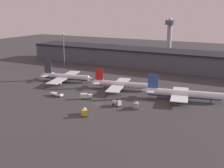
# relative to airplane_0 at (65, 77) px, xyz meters

# --- Properties ---
(ground) EXTENTS (600.00, 600.00, 0.00)m
(ground) POSITION_rel_airplane_0_xyz_m (42.58, -29.78, -3.11)
(ground) COLOR #383538
(terminal_building) EXTENTS (236.98, 28.66, 14.76)m
(terminal_building) POSITION_rel_airplane_0_xyz_m (42.58, 70.30, 4.31)
(terminal_building) COLOR #4C515B
(terminal_building) RESTS_ON ground
(airplane_0) EXTENTS (38.04, 38.38, 13.72)m
(airplane_0) POSITION_rel_airplane_0_xyz_m (0.00, 0.00, 0.00)
(airplane_0) COLOR silver
(airplane_0) RESTS_ON ground
(airplane_1) EXTENTS (39.77, 33.95, 11.93)m
(airplane_1) POSITION_rel_airplane_0_xyz_m (40.81, -0.34, -0.08)
(airplane_1) COLOR silver
(airplane_1) RESTS_ON ground
(airplane_2) EXTENTS (46.43, 28.08, 12.95)m
(airplane_2) POSITION_rel_airplane_0_xyz_m (78.82, -3.90, 0.33)
(airplane_2) COLOR white
(airplane_2) RESTS_ON ground
(service_vehicle_0) EXTENTS (6.32, 5.45, 3.04)m
(service_vehicle_0) POSITION_rel_airplane_0_xyz_m (32.39, -25.77, -1.39)
(service_vehicle_0) COLOR white
(service_vehicle_0) RESTS_ON ground
(service_vehicle_1) EXTENTS (7.95, 2.91, 2.47)m
(service_vehicle_1) POSITION_rel_airplane_0_xyz_m (15.58, -28.97, -1.95)
(service_vehicle_1) COLOR white
(service_vehicle_1) RESTS_ON ground
(service_vehicle_2) EXTENTS (4.92, 3.45, 3.15)m
(service_vehicle_2) POSITION_rel_airplane_0_xyz_m (52.08, -28.22, -1.41)
(service_vehicle_2) COLOR #9EA3A8
(service_vehicle_2) RESTS_ON ground
(service_vehicle_3) EXTENTS (5.15, 6.18, 3.26)m
(service_vehicle_3) POSITION_rel_airplane_0_xyz_m (44.90, -46.18, -1.36)
(service_vehicle_3) COLOR gold
(service_vehicle_3) RESTS_ON ground
(service_vehicle_4) EXTENTS (3.51, 5.58, 3.33)m
(service_vehicle_4) POSITION_rel_airplane_0_xyz_m (62.07, -26.92, -1.41)
(service_vehicle_4) COLOR #9EA3A8
(service_vehicle_4) RESTS_ON ground
(lamp_post_0) EXTENTS (1.80, 1.80, 27.94)m
(lamp_post_0) POSITION_rel_airplane_0_xyz_m (-30.67, 39.83, 14.40)
(lamp_post_0) COLOR slate
(lamp_post_0) RESTS_ON ground
(control_tower) EXTENTS (9.00, 9.00, 39.08)m
(control_tower) POSITION_rel_airplane_0_xyz_m (35.09, 116.98, 19.73)
(control_tower) COLOR #99999E
(control_tower) RESTS_ON ground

